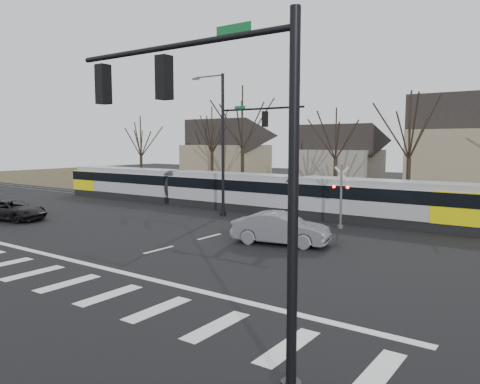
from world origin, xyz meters
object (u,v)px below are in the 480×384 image
Objects in this scene: sedan at (281,228)px; tram at (231,189)px; rail_crossing_signal at (341,198)px; suv at (12,210)px.

tram is at bearing 34.84° from sedan.
sedan is at bearing -96.66° from rail_crossing_signal.
rail_crossing_signal reaches higher than sedan.
tram is 9.48× the size of rail_crossing_signal.
suv is at bearing -152.61° from rail_crossing_signal.
tram is 13.82m from sedan.
tram is at bearing 163.57° from rail_crossing_signal.
suv is at bearing 89.54° from sedan.
rail_crossing_signal is at bearing -16.43° from tram.
rail_crossing_signal is at bearing -76.96° from suv.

